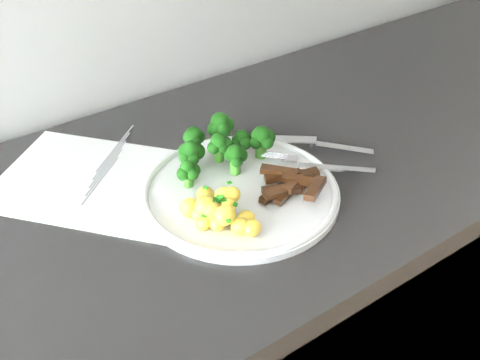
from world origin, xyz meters
The scene contains 7 objects.
recipe_paper centered at (-0.09, 1.77, 0.92)m, with size 0.38×0.39×0.00m.
plate centered at (0.07, 1.62, 0.92)m, with size 0.30×0.30×0.02m.
broccoli centered at (0.09, 1.70, 0.96)m, with size 0.18×0.11×0.07m.
potatoes centered at (0.01, 1.58, 0.94)m, with size 0.08×0.12×0.04m.
beef_strips centered at (0.13, 1.57, 0.94)m, with size 0.12×0.12×0.03m.
fork centered at (0.21, 1.59, 0.93)m, with size 0.12×0.15×0.02m.
knife centered at (0.26, 1.64, 0.92)m, with size 0.17×0.17×0.02m.
Camera 1 is at (-0.34, 1.03, 1.47)m, focal length 44.39 mm.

